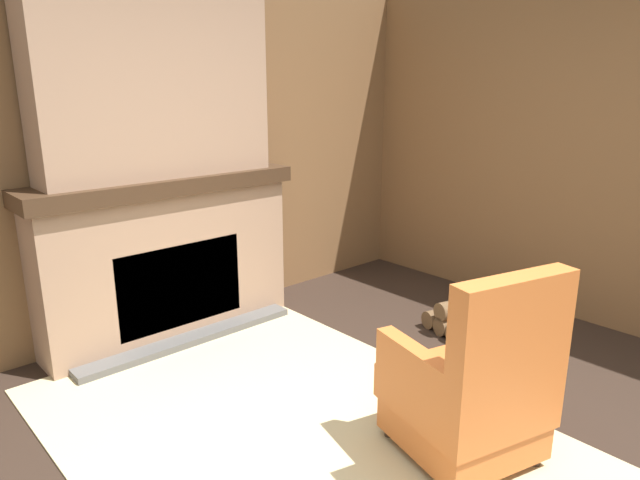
# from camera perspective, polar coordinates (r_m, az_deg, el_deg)

# --- Properties ---
(wood_panel_wall_left) EXTENTS (0.06, 5.62, 2.64)m
(wood_panel_wall_left) POSITION_cam_1_polar(r_m,az_deg,el_deg) (4.33, -17.01, 8.24)
(wood_panel_wall_left) COLOR brown
(wood_panel_wall_left) RESTS_ON ground
(fireplace_hearth) EXTENTS (0.58, 1.94, 1.18)m
(fireplace_hearth) POSITION_cam_1_polar(r_m,az_deg,el_deg) (4.28, -14.91, -1.74)
(fireplace_hearth) COLOR #9E7A60
(fireplace_hearth) RESTS_ON ground
(chimney_breast) EXTENTS (0.33, 1.62, 1.44)m
(chimney_breast) POSITION_cam_1_polar(r_m,az_deg,el_deg) (4.10, -16.32, 16.08)
(chimney_breast) COLOR #9E7A60
(chimney_breast) RESTS_ON fireplace_hearth
(area_rug) EXTENTS (3.76, 2.10, 0.01)m
(area_rug) POSITION_cam_1_polar(r_m,az_deg,el_deg) (3.01, 2.43, -21.63)
(area_rug) COLOR #C6B789
(area_rug) RESTS_ON ground
(armchair) EXTENTS (0.80, 0.78, 1.03)m
(armchair) POSITION_cam_1_polar(r_m,az_deg,el_deg) (2.96, 14.86, -14.48)
(armchair) COLOR #C6662D
(armchair) RESTS_ON ground
(firewood_stack) EXTENTS (0.51, 0.51, 0.26)m
(firewood_stack) POSITION_cam_1_polar(r_m,az_deg,el_deg) (4.46, 13.91, -7.62)
(firewood_stack) COLOR brown
(firewood_stack) RESTS_ON ground
(oil_lamp_vase) EXTENTS (0.09, 0.09, 0.30)m
(oil_lamp_vase) POSITION_cam_1_polar(r_m,az_deg,el_deg) (4.05, -19.87, 7.06)
(oil_lamp_vase) COLOR #47708E
(oil_lamp_vase) RESTS_ON fireplace_hearth
(storage_case) EXTENTS (0.17, 0.23, 0.13)m
(storage_case) POSITION_cam_1_polar(r_m,az_deg,el_deg) (4.36, -11.21, 7.75)
(storage_case) COLOR gray
(storage_case) RESTS_ON fireplace_hearth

